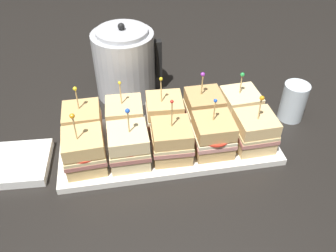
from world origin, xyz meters
TOP-DOWN VIEW (x-y plane):
  - ground_plane at (0.00, 0.00)m, footprint 6.00×6.00m
  - serving_platter at (0.00, 0.00)m, footprint 0.56×0.24m
  - sandwich_front_far_left at (-0.21, -0.06)m, footprint 0.10×0.10m
  - sandwich_front_left at (-0.11, -0.06)m, footprint 0.10×0.10m
  - sandwich_front_center at (-0.00, -0.05)m, footprint 0.10×0.10m
  - sandwich_front_right at (0.11, -0.05)m, footprint 0.10×0.10m
  - sandwich_front_far_right at (0.21, -0.05)m, footprint 0.10×0.10m
  - sandwich_back_far_left at (-0.22, 0.05)m, footprint 0.10×0.10m
  - sandwich_back_left at (-0.11, 0.05)m, footprint 0.10×0.10m
  - sandwich_back_center at (-0.00, 0.05)m, footprint 0.10×0.10m
  - sandwich_back_right at (0.11, 0.06)m, footprint 0.10×0.10m
  - sandwich_back_far_right at (0.21, 0.05)m, footprint 0.10×0.10m
  - kettle_steel at (-0.09, 0.27)m, footprint 0.21×0.18m
  - drinking_glass at (0.37, 0.06)m, footprint 0.07×0.07m
  - napkin_stack at (-0.38, -0.01)m, footprint 0.15×0.15m

SIDE VIEW (x-z plane):
  - ground_plane at x=0.00m, z-range 0.00..0.00m
  - serving_platter at x=0.00m, z-range 0.00..0.02m
  - napkin_stack at x=-0.38m, z-range 0.00..0.02m
  - drinking_glass at x=0.37m, z-range 0.00..0.11m
  - sandwich_front_center at x=0.00m, z-range -0.02..0.15m
  - sandwich_back_far_left at x=-0.22m, z-range -0.01..0.14m
  - sandwich_back_far_right at x=0.21m, z-range -0.01..0.14m
  - sandwich_front_far_right at x=0.21m, z-range -0.02..0.14m
  - sandwich_back_left at x=-0.11m, z-range -0.02..0.15m
  - sandwich_back_center at x=0.00m, z-range -0.02..0.15m
  - sandwich_front_left at x=-0.11m, z-range -0.02..0.15m
  - sandwich_front_right at x=0.11m, z-range -0.01..0.15m
  - sandwich_back_right at x=0.11m, z-range -0.02..0.15m
  - sandwich_front_far_left at x=-0.21m, z-range -0.02..0.15m
  - kettle_steel at x=-0.09m, z-range -0.01..0.22m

